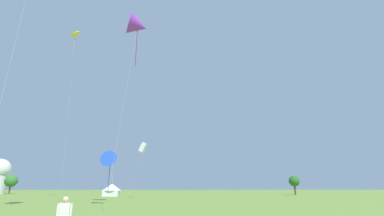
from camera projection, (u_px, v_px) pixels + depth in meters
The scene contains 7 objects.
kite_purple_delta at pixel (138, 26), 29.49m from camera, with size 3.03×2.91×20.37m.
kite_white_box at pixel (143, 147), 56.29m from camera, with size 3.20×1.70×11.10m.
kite_yellow_parafoil at pixel (75, 35), 61.33m from camera, with size 4.09×3.96×36.12m.
kite_blue_delta at pixel (110, 161), 43.55m from camera, with size 3.22×4.04×7.66m.
festival_tent_left at pixel (112, 189), 61.60m from camera, with size 4.25×4.25×2.76m.
tree_distant_left at pixel (11, 181), 82.60m from camera, with size 3.64×3.64×5.63m.
tree_distant_right at pixel (294, 181), 71.80m from camera, with size 2.82×2.82×4.96m.
Camera 1 is at (-1.85, -3.76, 2.07)m, focal length 25.19 mm.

